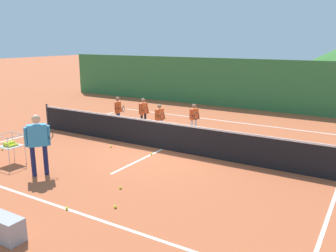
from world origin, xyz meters
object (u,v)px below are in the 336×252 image
student_1 (143,111)px  tennis_ball_1 (25,142)px  tennis_net (162,135)px  tennis_ball_3 (111,146)px  tennis_ball_7 (151,154)px  student_3 (194,116)px  student_0 (118,109)px  student_2 (160,116)px  tennis_ball_4 (67,208)px  tennis_ball_6 (115,207)px  instructor (38,139)px  ball_cart (10,144)px  tennis_ball_2 (2,149)px  tennis_ball_0 (120,188)px

student_1 → tennis_ball_1: size_ratio=19.06×
tennis_net → tennis_ball_3: bearing=-155.6°
tennis_ball_7 → student_3: bearing=90.7°
student_0 → student_2: bearing=-4.2°
student_2 → tennis_ball_4: bearing=-75.5°
tennis_ball_1 → tennis_ball_7: (4.74, 1.20, 0.00)m
tennis_ball_7 → tennis_ball_6: bearing=-68.4°
instructor → tennis_net: bearing=66.7°
tennis_ball_6 → tennis_ball_7: size_ratio=1.00×
tennis_net → tennis_ball_7: 0.85m
ball_cart → tennis_ball_4: ball_cart is taller
student_0 → student_1: bearing=15.7°
tennis_ball_7 → tennis_ball_4: bearing=-82.7°
ball_cart → tennis_ball_2: size_ratio=13.22×
tennis_ball_0 → tennis_ball_2: 5.47m
tennis_net → tennis_ball_4: size_ratio=169.02×
tennis_ball_3 → tennis_ball_6: same height
student_0 → student_3: bearing=11.1°
student_0 → tennis_ball_1: size_ratio=19.19×
student_2 → tennis_ball_3: student_2 is taller
tennis_ball_6 → tennis_ball_7: (-1.40, 3.55, 0.00)m
tennis_net → student_0: bearing=152.1°
tennis_ball_6 → tennis_net: bearing=108.5°
student_0 → tennis_ball_7: (3.34, -2.46, -0.75)m
student_2 → tennis_ball_7: student_2 is taller
student_0 → student_1: size_ratio=1.01×
tennis_net → tennis_ball_6: size_ratio=169.02×
tennis_ball_1 → tennis_ball_7: same height
instructor → tennis_ball_0: size_ratio=25.23×
student_2 → student_3: size_ratio=1.02×
student_0 → tennis_ball_2: student_0 is taller
student_3 → tennis_ball_2: size_ratio=17.75×
student_0 → tennis_net: bearing=-27.9°
tennis_net → tennis_ball_0: size_ratio=169.02×
tennis_net → tennis_ball_4: bearing=-83.5°
student_1 → student_0: bearing=-164.3°
student_1 → tennis_ball_2: 5.57m
instructor → tennis_ball_4: (2.18, -1.10, -1.00)m
ball_cart → tennis_ball_1: size_ratio=13.22×
ball_cart → tennis_ball_3: bearing=61.7°
tennis_ball_6 → tennis_ball_7: 3.82m
student_1 → tennis_ball_0: student_1 is taller
tennis_ball_1 → student_1: bearing=57.8°
ball_cart → tennis_ball_0: bearing=2.8°
student_1 → tennis_ball_6: (3.64, -6.32, -0.75)m
student_1 → tennis_ball_6: size_ratio=19.06×
ball_cart → tennis_ball_1: ball_cart is taller
student_2 → tennis_ball_3: (-0.54, -2.34, -0.70)m
student_3 → tennis_ball_1: 6.41m
tennis_ball_1 → tennis_ball_3: size_ratio=1.00×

